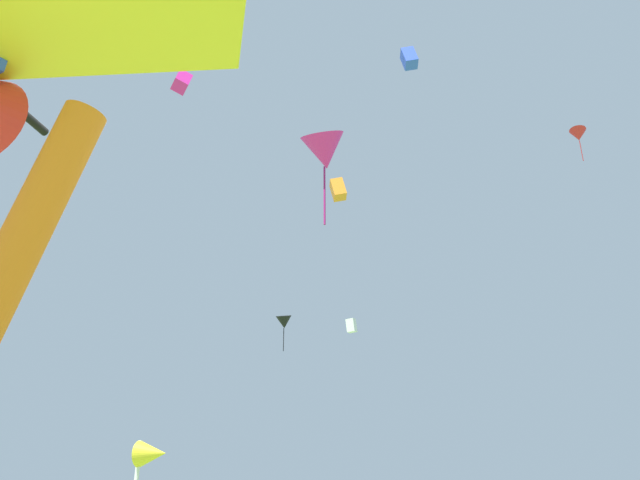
% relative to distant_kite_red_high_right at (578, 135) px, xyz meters
% --- Properties ---
extents(distant_kite_red_high_right, '(0.94, 0.96, 1.85)m').
position_rel_distant_kite_red_high_right_xyz_m(distant_kite_red_high_right, '(0.00, 0.00, 0.00)').
color(distant_kite_red_high_right, red).
extents(distant_kite_orange_low_right, '(1.23, 1.03, 1.42)m').
position_rel_distant_kite_red_high_right_xyz_m(distant_kite_orange_low_right, '(-13.24, 2.36, 0.27)').
color(distant_kite_orange_low_right, orange).
extents(distant_kite_magenta_mid_right, '(0.94, 1.21, 1.26)m').
position_rel_distant_kite_red_high_right_xyz_m(distant_kite_magenta_mid_right, '(-16.74, -10.05, -0.20)').
color(distant_kite_magenta_mid_right, '#DB2393').
extents(distant_kite_blue_mid_left, '(0.85, 0.79, 1.04)m').
position_rel_distant_kite_red_high_right_xyz_m(distant_kite_blue_mid_left, '(-7.07, -8.18, 0.12)').
color(distant_kite_blue_mid_left, blue).
extents(distant_kite_white_high_left, '(0.53, 0.54, 0.75)m').
position_rel_distant_kite_red_high_right_xyz_m(distant_kite_white_high_left, '(-12.26, 1.11, -8.49)').
color(distant_kite_white_high_left, white).
extents(distant_kite_magenta_low_left, '(1.57, 1.78, 2.76)m').
position_rel_distant_kite_red_high_right_xyz_m(distant_kite_magenta_low_left, '(-8.25, -16.45, -9.07)').
color(distant_kite_magenta_low_left, '#DB2393').
extents(distant_kite_black_overhead_distant, '(0.79, 0.92, 1.73)m').
position_rel_distant_kite_red_high_right_xyz_m(distant_kite_black_overhead_distant, '(-14.17, -3.64, -9.45)').
color(distant_kite_black_overhead_distant, black).
extents(marker_flag, '(0.30, 0.24, 1.77)m').
position_rel_distant_kite_red_high_right_xyz_m(marker_flag, '(-7.52, -24.24, -17.11)').
color(marker_flag, silver).
rests_on(marker_flag, ground).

